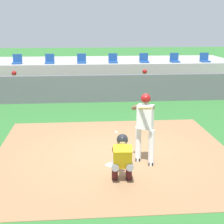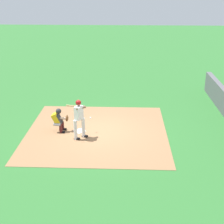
{
  "view_description": "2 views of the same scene",
  "coord_description": "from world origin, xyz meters",
  "px_view_note": "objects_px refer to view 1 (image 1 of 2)",
  "views": [
    {
      "loc": [
        -0.85,
        -9.0,
        3.5
      ],
      "look_at": [
        0.0,
        0.7,
        1.0
      ],
      "focal_mm": 56.91,
      "sensor_mm": 36.0,
      "label": 1
    },
    {
      "loc": [
        13.58,
        1.27,
        6.45
      ],
      "look_at": [
        0.0,
        0.7,
        1.0
      ],
      "focal_mm": 52.2,
      "sensor_mm": 36.0,
      "label": 2
    }
  ],
  "objects_px": {
    "stadium_seat_1": "(17,61)",
    "stadium_seat_5": "(144,60)",
    "stadium_seat_3": "(82,61)",
    "catcher_crouched": "(122,156)",
    "dugout_player_1": "(14,85)",
    "stadium_seat_4": "(113,60)",
    "stadium_seat_7": "(205,59)",
    "dugout_player_2": "(145,83)",
    "stadium_seat_2": "(50,61)",
    "stadium_seat_6": "(175,60)",
    "home_plate": "(117,165)",
    "batter_at_plate": "(145,124)"
  },
  "relations": [
    {
      "from": "stadium_seat_1",
      "to": "stadium_seat_5",
      "type": "xyz_separation_m",
      "value": [
        6.5,
        0.0,
        0.0
      ]
    },
    {
      "from": "stadium_seat_3",
      "to": "stadium_seat_5",
      "type": "bearing_deg",
      "value": 0.0
    },
    {
      "from": "stadium_seat_1",
      "to": "catcher_crouched",
      "type": "bearing_deg",
      "value": -69.86
    },
    {
      "from": "dugout_player_1",
      "to": "stadium_seat_4",
      "type": "xyz_separation_m",
      "value": [
        4.72,
        2.03,
        0.86
      ]
    },
    {
      "from": "dugout_player_1",
      "to": "stadium_seat_1",
      "type": "bearing_deg",
      "value": 94.3
    },
    {
      "from": "catcher_crouched",
      "to": "stadium_seat_7",
      "type": "xyz_separation_m",
      "value": [
        5.68,
        11.1,
        0.93
      ]
    },
    {
      "from": "dugout_player_2",
      "to": "stadium_seat_7",
      "type": "bearing_deg",
      "value": 29.85
    },
    {
      "from": "stadium_seat_2",
      "to": "stadium_seat_7",
      "type": "distance_m",
      "value": 8.12
    },
    {
      "from": "stadium_seat_4",
      "to": "stadium_seat_6",
      "type": "distance_m",
      "value": 3.25
    },
    {
      "from": "stadium_seat_4",
      "to": "catcher_crouched",
      "type": "bearing_deg",
      "value": -94.15
    },
    {
      "from": "dugout_player_1",
      "to": "dugout_player_2",
      "type": "xyz_separation_m",
      "value": [
        6.05,
        0.0,
        0.0
      ]
    },
    {
      "from": "dugout_player_1",
      "to": "stadium_seat_7",
      "type": "xyz_separation_m",
      "value": [
        9.6,
        2.03,
        0.86
      ]
    },
    {
      "from": "dugout_player_2",
      "to": "home_plate",
      "type": "bearing_deg",
      "value": -104.74
    },
    {
      "from": "stadium_seat_2",
      "to": "stadium_seat_5",
      "type": "distance_m",
      "value": 4.88
    },
    {
      "from": "home_plate",
      "to": "stadium_seat_7",
      "type": "bearing_deg",
      "value": 60.81
    },
    {
      "from": "batter_at_plate",
      "to": "stadium_seat_1",
      "type": "bearing_deg",
      "value": 115.26
    },
    {
      "from": "home_plate",
      "to": "stadium_seat_6",
      "type": "distance_m",
      "value": 11.06
    },
    {
      "from": "stadium_seat_5",
      "to": "stadium_seat_7",
      "type": "xyz_separation_m",
      "value": [
        3.25,
        0.0,
        0.0
      ]
    },
    {
      "from": "stadium_seat_2",
      "to": "stadium_seat_4",
      "type": "xyz_separation_m",
      "value": [
        3.25,
        0.0,
        0.0
      ]
    },
    {
      "from": "catcher_crouched",
      "to": "stadium_seat_1",
      "type": "xyz_separation_m",
      "value": [
        -4.07,
        11.1,
        0.93
      ]
    },
    {
      "from": "stadium_seat_5",
      "to": "stadium_seat_7",
      "type": "distance_m",
      "value": 3.25
    },
    {
      "from": "stadium_seat_1",
      "to": "stadium_seat_4",
      "type": "bearing_deg",
      "value": 0.0
    },
    {
      "from": "catcher_crouched",
      "to": "dugout_player_1",
      "type": "distance_m",
      "value": 9.87
    },
    {
      "from": "stadium_seat_4",
      "to": "stadium_seat_6",
      "type": "height_order",
      "value": "same"
    },
    {
      "from": "home_plate",
      "to": "dugout_player_2",
      "type": "relative_size",
      "value": 0.34
    },
    {
      "from": "home_plate",
      "to": "stadium_seat_3",
      "type": "relative_size",
      "value": 0.92
    },
    {
      "from": "stadium_seat_2",
      "to": "stadium_seat_5",
      "type": "bearing_deg",
      "value": 0.0
    },
    {
      "from": "stadium_seat_6",
      "to": "stadium_seat_7",
      "type": "relative_size",
      "value": 1.0
    },
    {
      "from": "batter_at_plate",
      "to": "stadium_seat_2",
      "type": "distance_m",
      "value": 10.56
    },
    {
      "from": "dugout_player_1",
      "to": "stadium_seat_6",
      "type": "height_order",
      "value": "stadium_seat_6"
    },
    {
      "from": "stadium_seat_1",
      "to": "stadium_seat_2",
      "type": "height_order",
      "value": "same"
    },
    {
      "from": "home_plate",
      "to": "stadium_seat_7",
      "type": "relative_size",
      "value": 0.92
    },
    {
      "from": "batter_at_plate",
      "to": "stadium_seat_7",
      "type": "bearing_deg",
      "value": 63.63
    },
    {
      "from": "stadium_seat_3",
      "to": "stadium_seat_7",
      "type": "distance_m",
      "value": 6.5
    },
    {
      "from": "stadium_seat_2",
      "to": "stadium_seat_4",
      "type": "relative_size",
      "value": 1.0
    },
    {
      "from": "batter_at_plate",
      "to": "catcher_crouched",
      "type": "xyz_separation_m",
      "value": [
        -0.68,
        -1.02,
        -0.43
      ]
    },
    {
      "from": "catcher_crouched",
      "to": "stadium_seat_7",
      "type": "relative_size",
      "value": 3.78
    },
    {
      "from": "batter_at_plate",
      "to": "home_plate",
      "type": "bearing_deg",
      "value": -171.48
    },
    {
      "from": "stadium_seat_2",
      "to": "stadium_seat_6",
      "type": "height_order",
      "value": "same"
    },
    {
      "from": "catcher_crouched",
      "to": "dugout_player_2",
      "type": "bearing_deg",
      "value": 76.74
    },
    {
      "from": "stadium_seat_1",
      "to": "stadium_seat_2",
      "type": "relative_size",
      "value": 1.0
    },
    {
      "from": "home_plate",
      "to": "batter_at_plate",
      "type": "distance_m",
      "value": 1.23
    },
    {
      "from": "catcher_crouched",
      "to": "dugout_player_1",
      "type": "bearing_deg",
      "value": 113.38
    },
    {
      "from": "stadium_seat_5",
      "to": "batter_at_plate",
      "type": "bearing_deg",
      "value": -99.83
    },
    {
      "from": "dugout_player_2",
      "to": "stadium_seat_2",
      "type": "xyz_separation_m",
      "value": [
        -4.58,
        2.03,
        0.86
      ]
    },
    {
      "from": "home_plate",
      "to": "catcher_crouched",
      "type": "distance_m",
      "value": 1.09
    },
    {
      "from": "batter_at_plate",
      "to": "dugout_player_1",
      "type": "bearing_deg",
      "value": 119.78
    },
    {
      "from": "home_plate",
      "to": "stadium_seat_7",
      "type": "xyz_separation_m",
      "value": [
        5.69,
        10.18,
        1.51
      ]
    },
    {
      "from": "catcher_crouched",
      "to": "stadium_seat_6",
      "type": "xyz_separation_m",
      "value": [
        4.06,
        11.1,
        0.93
      ]
    },
    {
      "from": "dugout_player_1",
      "to": "stadium_seat_6",
      "type": "distance_m",
      "value": 8.27
    }
  ]
}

